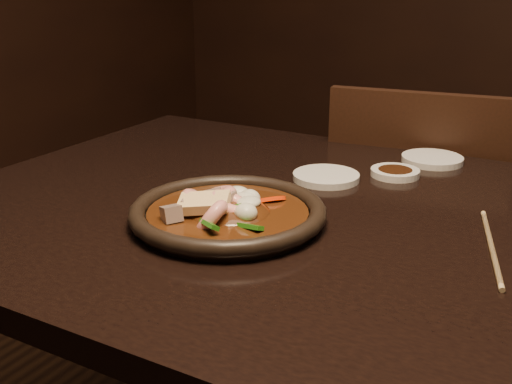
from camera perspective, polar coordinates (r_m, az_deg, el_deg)
The scene contains 9 objects.
table at distance 1.01m, azimuth 13.81°, elevation -7.64°, with size 1.60×0.90×0.75m.
chair at distance 1.63m, azimuth 13.97°, elevation -4.49°, with size 0.47×0.47×0.87m.
plate at distance 0.99m, azimuth -2.52°, elevation -1.93°, with size 0.30×0.30×0.03m.
stirfry at distance 0.99m, azimuth -2.85°, elevation -1.53°, with size 0.17×0.20×0.06m.
soy_dish at distance 1.23m, azimuth 12.26°, elevation 1.70°, with size 0.09×0.09×0.01m, color silver.
saucer_left at distance 1.19m, azimuth 6.25°, elevation 1.36°, with size 0.12×0.12×0.01m, color silver.
saucer_right at distance 1.34m, azimuth 15.39°, elevation 2.83°, with size 0.12×0.12×0.01m, color silver.
chopsticks at distance 0.96m, azimuth 20.20°, elevation -4.57°, with size 0.08×0.26×0.01m.
napkin at distance 1.01m, azimuth 0.12°, elevation -2.18°, with size 0.13×0.13×0.00m, color #B87182.
Camera 1 is at (0.22, -0.88, 1.13)m, focal length 45.00 mm.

